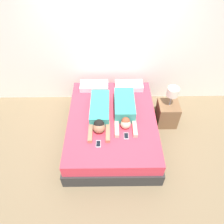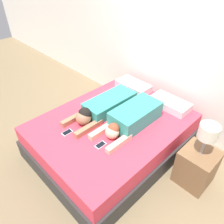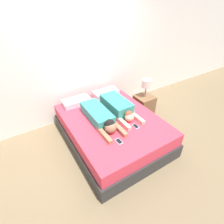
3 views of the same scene
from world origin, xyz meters
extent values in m
plane|color=#7F6B4C|center=(0.00, 0.00, 0.00)|extent=(12.00, 12.00, 0.00)
cube|color=white|center=(0.00, 1.19, 1.30)|extent=(12.00, 0.06, 2.60)
cube|color=#2D2D2D|center=(0.00, 0.00, 0.14)|extent=(1.63, 2.07, 0.28)
cube|color=#DB384C|center=(0.00, 0.00, 0.41)|extent=(1.57, 2.01, 0.25)
cube|color=silver|center=(-0.35, 0.83, 0.59)|extent=(0.57, 0.29, 0.11)
cube|color=silver|center=(0.35, 0.83, 0.59)|extent=(0.57, 0.29, 0.11)
cube|color=teal|center=(-0.22, 0.17, 0.63)|extent=(0.35, 0.77, 0.19)
sphere|color=#A37051|center=(-0.22, -0.31, 0.64)|extent=(0.21, 0.21, 0.21)
sphere|color=black|center=(-0.22, -0.28, 0.68)|extent=(0.17, 0.17, 0.17)
cube|color=#A37051|center=(-0.36, -0.34, 0.57)|extent=(0.07, 0.42, 0.07)
cube|color=#A37051|center=(-0.07, -0.34, 0.57)|extent=(0.07, 0.42, 0.07)
cube|color=teal|center=(0.23, 0.21, 0.65)|extent=(0.36, 0.70, 0.24)
sphere|color=beige|center=(0.23, -0.22, 0.62)|extent=(0.17, 0.17, 0.17)
sphere|color=#99472D|center=(0.23, -0.20, 0.66)|extent=(0.15, 0.15, 0.15)
cube|color=beige|center=(0.08, -0.26, 0.57)|extent=(0.07, 0.39, 0.07)
cube|color=beige|center=(0.38, -0.26, 0.57)|extent=(0.07, 0.39, 0.07)
cube|color=silver|center=(-0.23, -0.57, 0.54)|extent=(0.08, 0.13, 0.01)
cube|color=black|center=(-0.23, -0.57, 0.54)|extent=(0.06, 0.11, 0.00)
cube|color=silver|center=(0.23, -0.42, 0.54)|extent=(0.08, 0.13, 0.01)
cube|color=black|center=(0.23, -0.42, 0.54)|extent=(0.06, 0.11, 0.00)
cube|color=brown|center=(1.11, 0.36, 0.25)|extent=(0.40, 0.40, 0.50)
cylinder|color=#999999|center=(1.11, 0.36, 0.62)|extent=(0.03, 0.03, 0.25)
cylinder|color=silver|center=(1.11, 0.36, 0.83)|extent=(0.22, 0.22, 0.17)
camera|label=1|loc=(-0.03, -2.64, 3.42)|focal=35.00mm
camera|label=2|loc=(1.63, -1.59, 2.40)|focal=35.00mm
camera|label=3|loc=(-1.37, -2.20, 2.49)|focal=28.00mm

